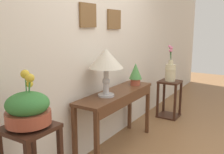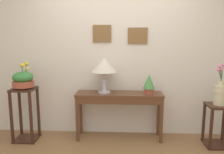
# 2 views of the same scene
# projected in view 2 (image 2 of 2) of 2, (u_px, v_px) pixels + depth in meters

# --- Properties ---
(back_wall_with_art) EXTENTS (9.00, 0.13, 2.80)m
(back_wall_with_art) POSITION_uv_depth(u_px,v_px,m) (116.00, 49.00, 3.68)
(back_wall_with_art) COLOR beige
(back_wall_with_art) RESTS_ON ground
(console_table) EXTENTS (1.34, 0.35, 0.74)m
(console_table) POSITION_uv_depth(u_px,v_px,m) (119.00, 100.00, 3.52)
(console_table) COLOR #56331E
(console_table) RESTS_ON ground
(table_lamp) EXTENTS (0.39, 0.39, 0.55)m
(table_lamp) POSITION_uv_depth(u_px,v_px,m) (104.00, 66.00, 3.47)
(table_lamp) COLOR #B7B7BC
(table_lamp) RESTS_ON console_table
(potted_plant_on_console) EXTENTS (0.18, 0.18, 0.30)m
(potted_plant_on_console) POSITION_uv_depth(u_px,v_px,m) (149.00, 83.00, 3.44)
(potted_plant_on_console) COLOR #9E4733
(potted_plant_on_console) RESTS_ON console_table
(pedestal_stand_left) EXTENTS (0.34, 0.34, 0.83)m
(pedestal_stand_left) POSITION_uv_depth(u_px,v_px,m) (25.00, 114.00, 3.53)
(pedestal_stand_left) COLOR #381E14
(pedestal_stand_left) RESTS_ON ground
(planter_bowl_wide_left) EXTENTS (0.32, 0.32, 0.40)m
(planter_bowl_wide_left) POSITION_uv_depth(u_px,v_px,m) (23.00, 79.00, 3.43)
(planter_bowl_wide_left) COLOR #9E4733
(planter_bowl_wide_left) RESTS_ON pedestal_stand_left
(pedestal_stand_right) EXTENTS (0.34, 0.34, 0.63)m
(pedestal_stand_right) POSITION_uv_depth(u_px,v_px,m) (218.00, 125.00, 3.35)
(pedestal_stand_right) COLOR #381E14
(pedestal_stand_right) RESTS_ON ground
(flower_vase_tall_right) EXTENTS (0.18, 0.18, 0.60)m
(flower_vase_tall_right) POSITION_uv_depth(u_px,v_px,m) (220.00, 92.00, 3.26)
(flower_vase_tall_right) COLOR beige
(flower_vase_tall_right) RESTS_ON pedestal_stand_right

